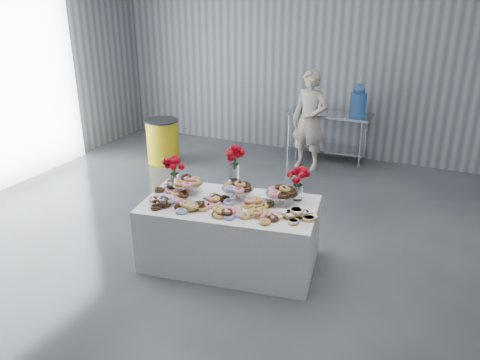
# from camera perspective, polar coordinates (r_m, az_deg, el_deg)

# --- Properties ---
(ground) EXTENTS (9.00, 9.00, 0.00)m
(ground) POSITION_cam_1_polar(r_m,az_deg,el_deg) (5.46, -4.89, -10.28)
(ground) COLOR #33353A
(ground) RESTS_ON ground
(room_walls) EXTENTS (8.04, 9.04, 4.02)m
(room_walls) POSITION_cam_1_polar(r_m,az_deg,el_deg) (4.83, -8.51, 18.55)
(room_walls) COLOR gray
(room_walls) RESTS_ON ground
(display_table) EXTENTS (2.03, 1.29, 0.75)m
(display_table) POSITION_cam_1_polar(r_m,az_deg,el_deg) (5.31, -1.23, -6.56)
(display_table) COLOR white
(display_table) RESTS_ON ground
(prep_table) EXTENTS (1.50, 0.60, 0.90)m
(prep_table) POSITION_cam_1_polar(r_m,az_deg,el_deg) (8.64, 10.65, 6.25)
(prep_table) COLOR silver
(prep_table) RESTS_ON ground
(donut_mounds) EXTENTS (1.91, 1.08, 0.09)m
(donut_mounds) POSITION_cam_1_polar(r_m,az_deg,el_deg) (5.08, -1.51, -2.64)
(donut_mounds) COLOR #BF8C46
(donut_mounds) RESTS_ON display_table
(cake_stand_left) EXTENTS (0.36, 0.36, 0.17)m
(cake_stand_left) POSITION_cam_1_polar(r_m,az_deg,el_deg) (5.38, -6.44, -0.21)
(cake_stand_left) COLOR silver
(cake_stand_left) RESTS_ON display_table
(cake_stand_mid) EXTENTS (0.36, 0.36, 0.17)m
(cake_stand_mid) POSITION_cam_1_polar(r_m,az_deg,el_deg) (5.20, -0.27, -0.87)
(cake_stand_mid) COLOR silver
(cake_stand_mid) RESTS_ON display_table
(cake_stand_right) EXTENTS (0.36, 0.36, 0.17)m
(cake_stand_right) POSITION_cam_1_polar(r_m,az_deg,el_deg) (5.10, 5.15, -1.45)
(cake_stand_right) COLOR silver
(cake_stand_right) RESTS_ON display_table
(danish_pile) EXTENTS (0.48, 0.48, 0.11)m
(danish_pile) POSITION_cam_1_polar(r_m,az_deg,el_deg) (4.83, 6.79, -3.99)
(danish_pile) COLOR silver
(danish_pile) RESTS_ON display_table
(bouquet_left) EXTENTS (0.26, 0.26, 0.42)m
(bouquet_left) POSITION_cam_1_polar(r_m,az_deg,el_deg) (5.48, -8.07, 1.90)
(bouquet_left) COLOR white
(bouquet_left) RESTS_ON display_table
(bouquet_right) EXTENTS (0.26, 0.26, 0.42)m
(bouquet_right) POSITION_cam_1_polar(r_m,az_deg,el_deg) (5.15, 7.15, 0.61)
(bouquet_right) COLOR white
(bouquet_right) RESTS_ON display_table
(bouquet_center) EXTENTS (0.26, 0.26, 0.57)m
(bouquet_center) POSITION_cam_1_polar(r_m,az_deg,el_deg) (5.32, -0.73, 2.42)
(bouquet_center) COLOR silver
(bouquet_center) RESTS_ON display_table
(water_jug) EXTENTS (0.28, 0.28, 0.55)m
(water_jug) POSITION_cam_1_polar(r_m,az_deg,el_deg) (8.41, 14.23, 9.26)
(water_jug) COLOR #396EC3
(water_jug) RESTS_ON prep_table
(drink_bottles) EXTENTS (0.54, 0.08, 0.27)m
(drink_bottles) POSITION_cam_1_polar(r_m,az_deg,el_deg) (8.52, 8.57, 9.06)
(drink_bottles) COLOR #268C33
(drink_bottles) RESTS_ON prep_table
(person) EXTENTS (0.69, 0.51, 1.72)m
(person) POSITION_cam_1_polar(r_m,az_deg,el_deg) (8.16, 8.47, 7.20)
(person) COLOR #CC8C93
(person) RESTS_ON ground
(trash_barrel) EXTENTS (0.61, 0.61, 0.79)m
(trash_barrel) POSITION_cam_1_polar(r_m,az_deg,el_deg) (8.61, -9.42, 4.72)
(trash_barrel) COLOR yellow
(trash_barrel) RESTS_ON ground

